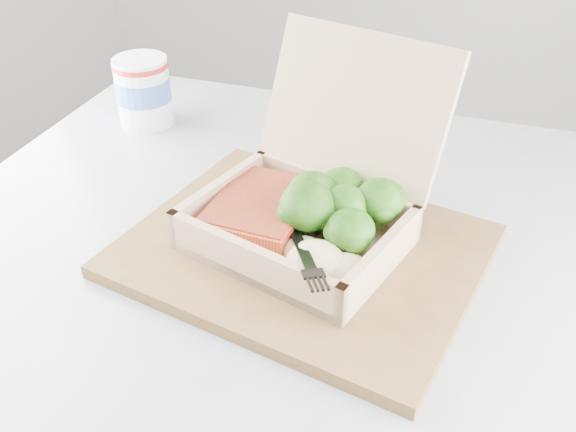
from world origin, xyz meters
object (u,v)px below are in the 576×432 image
at_px(takeout_container, 316,190).
at_px(paper_cup, 143,90).
at_px(cafe_table, 297,416).
at_px(serving_tray, 303,251).

height_order(takeout_container, paper_cup, takeout_container).
bearing_deg(cafe_table, paper_cup, 145.01).
xyz_separation_m(cafe_table, takeout_container, (-0.02, 0.08, 0.26)).
bearing_deg(paper_cup, serving_tray, -30.50).
bearing_deg(paper_cup, takeout_container, -25.79).
xyz_separation_m(takeout_container, paper_cup, (-0.33, 0.16, -0.01)).
bearing_deg(takeout_container, paper_cup, 164.49).
bearing_deg(serving_tray, cafe_table, -72.07).
relative_size(serving_tray, takeout_container, 1.36).
distance_m(serving_tray, takeout_container, 0.06).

